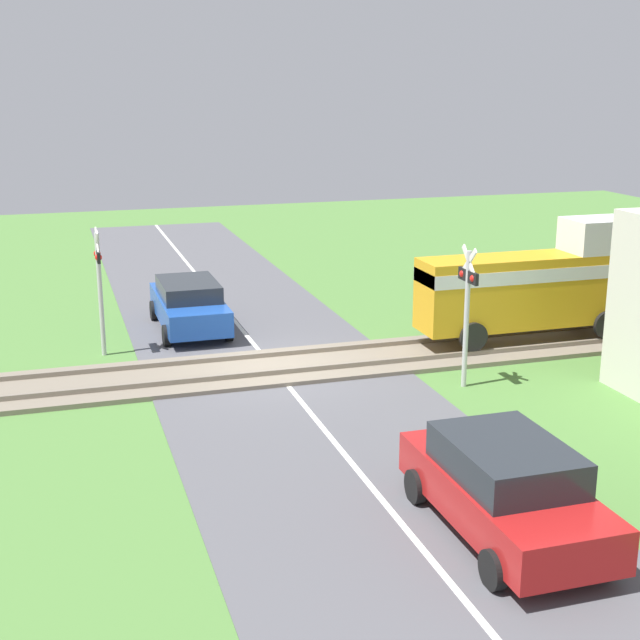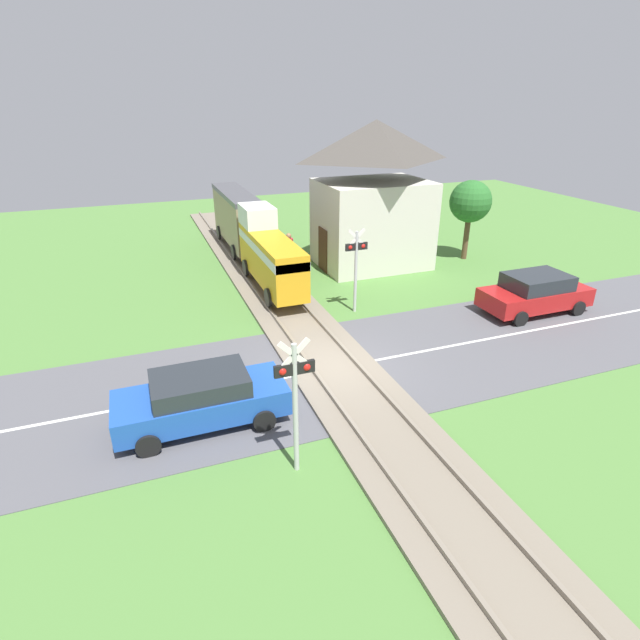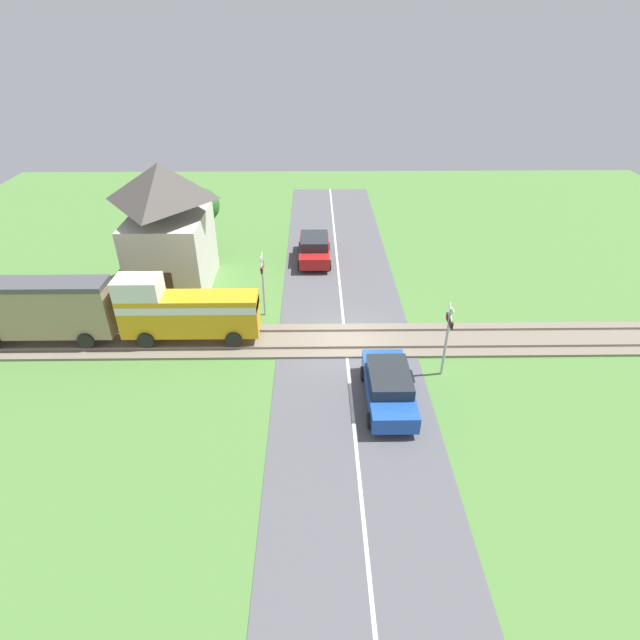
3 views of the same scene
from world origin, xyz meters
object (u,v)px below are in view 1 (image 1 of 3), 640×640
Objects in this scene: crossing_signal_west_approach at (99,276)px; crossing_signal_east_approach at (467,298)px; car_far_side at (505,486)px; car_near_crossing at (189,304)px.

crossing_signal_west_approach and crossing_signal_east_approach have the same top height.
car_far_side is 7.25m from crossing_signal_east_approach.
crossing_signal_east_approach is at bearing 38.54° from car_near_crossing.
crossing_signal_west_approach is 1.00× the size of crossing_signal_east_approach.
crossing_signal_east_approach is at bearing 158.95° from car_far_side.
crossing_signal_east_approach is (6.83, 5.44, 1.37)m from car_near_crossing.
car_far_side is (13.47, 2.88, 0.04)m from car_near_crossing.
crossing_signal_east_approach reaches higher than car_far_side.
car_far_side reaches higher than car_near_crossing.
crossing_signal_west_approach reaches higher than car_far_side.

